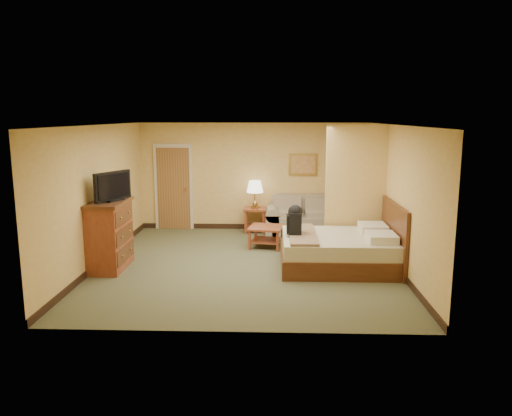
{
  "coord_description": "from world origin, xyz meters",
  "views": [
    {
      "loc": [
        0.5,
        -9.06,
        2.77
      ],
      "look_at": [
        0.16,
        0.6,
        0.97
      ],
      "focal_mm": 35.0,
      "sensor_mm": 36.0,
      "label": 1
    }
  ],
  "objects_px": {
    "dresser": "(110,235)",
    "bed": "(344,250)",
    "loveseat": "(303,221)",
    "coffee_table": "(266,232)"
  },
  "relations": [
    {
      "from": "bed",
      "to": "dresser",
      "type": "bearing_deg",
      "value": -176.9
    },
    {
      "from": "loveseat",
      "to": "bed",
      "type": "xyz_separation_m",
      "value": [
        0.6,
        -2.68,
        0.03
      ]
    },
    {
      "from": "loveseat",
      "to": "bed",
      "type": "relative_size",
      "value": 0.81
    },
    {
      "from": "coffee_table",
      "to": "dresser",
      "type": "bearing_deg",
      "value": -150.38
    },
    {
      "from": "dresser",
      "to": "bed",
      "type": "height_order",
      "value": "dresser"
    },
    {
      "from": "loveseat",
      "to": "bed",
      "type": "distance_m",
      "value": 2.75
    },
    {
      "from": "loveseat",
      "to": "bed",
      "type": "bearing_deg",
      "value": -77.29
    },
    {
      "from": "coffee_table",
      "to": "bed",
      "type": "xyz_separation_m",
      "value": [
        1.46,
        -1.37,
        0.01
      ]
    },
    {
      "from": "dresser",
      "to": "coffee_table",
      "type": "bearing_deg",
      "value": 29.62
    },
    {
      "from": "coffee_table",
      "to": "bed",
      "type": "distance_m",
      "value": 2.01
    }
  ]
}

